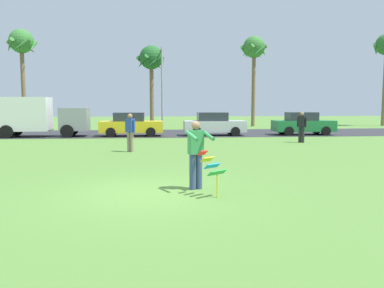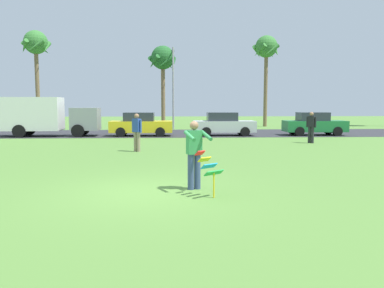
% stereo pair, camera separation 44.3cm
% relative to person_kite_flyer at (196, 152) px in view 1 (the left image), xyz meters
% --- Properties ---
extents(ground_plane, '(120.00, 120.00, 0.00)m').
position_rel_person_kite_flyer_xyz_m(ground_plane, '(-1.17, -0.24, -0.95)').
color(ground_plane, '#568438').
extents(road_strip, '(120.00, 8.00, 0.01)m').
position_rel_person_kite_flyer_xyz_m(road_strip, '(-1.17, 19.10, -0.95)').
color(road_strip, '#2D2D33').
rests_on(road_strip, ground).
extents(person_kite_flyer, '(0.69, 0.76, 1.73)m').
position_rel_person_kite_flyer_xyz_m(person_kite_flyer, '(0.00, 0.00, 0.00)').
color(person_kite_flyer, '#384772').
rests_on(person_kite_flyer, ground).
extents(kite_held, '(0.67, 0.72, 1.05)m').
position_rel_person_kite_flyer_xyz_m(kite_held, '(0.29, -0.77, -0.26)').
color(kite_held, red).
rests_on(kite_held, ground).
extents(parked_truck_grey_van, '(6.77, 2.28, 2.62)m').
position_rel_person_kite_flyer_xyz_m(parked_truck_grey_van, '(-9.25, 16.70, 0.46)').
color(parked_truck_grey_van, gray).
rests_on(parked_truck_grey_van, ground).
extents(parked_car_yellow, '(4.21, 1.85, 1.60)m').
position_rel_person_kite_flyer_xyz_m(parked_car_yellow, '(-2.65, 16.70, -0.18)').
color(parked_car_yellow, yellow).
rests_on(parked_car_yellow, ground).
extents(parked_car_silver, '(4.20, 1.84, 1.60)m').
position_rel_person_kite_flyer_xyz_m(parked_car_silver, '(3.02, 16.70, -0.18)').
color(parked_car_silver, silver).
rests_on(parked_car_silver, ground).
extents(parked_car_green, '(4.23, 1.89, 1.60)m').
position_rel_person_kite_flyer_xyz_m(parked_car_green, '(9.37, 16.70, -0.18)').
color(parked_car_green, '#1E7238').
rests_on(parked_car_green, ground).
extents(palm_tree_left_near, '(2.58, 2.71, 8.74)m').
position_rel_person_kite_flyer_xyz_m(palm_tree_left_near, '(-12.69, 26.26, 6.36)').
color(palm_tree_left_near, brown).
rests_on(palm_tree_left_near, ground).
extents(palm_tree_right_near, '(2.58, 2.71, 7.36)m').
position_rel_person_kite_flyer_xyz_m(palm_tree_right_near, '(-1.31, 25.43, 5.08)').
color(palm_tree_right_near, brown).
rests_on(palm_tree_right_near, ground).
extents(palm_tree_centre_far, '(2.58, 2.71, 8.73)m').
position_rel_person_kite_flyer_xyz_m(palm_tree_centre_far, '(8.58, 27.59, 6.35)').
color(palm_tree_centre_far, brown).
rests_on(palm_tree_centre_far, ground).
extents(streetlight_pole, '(0.24, 1.65, 7.00)m').
position_rel_person_kite_flyer_xyz_m(streetlight_pole, '(-0.40, 23.95, 3.05)').
color(streetlight_pole, '#9E9EA3').
rests_on(streetlight_pole, ground).
extents(person_walker_near, '(0.47, 0.39, 1.73)m').
position_rel_person_kite_flyer_xyz_m(person_walker_near, '(-2.15, 7.97, -0.02)').
color(person_walker_near, gray).
rests_on(person_walker_near, ground).
extents(person_walker_far, '(0.44, 0.42, 1.73)m').
position_rel_person_kite_flyer_xyz_m(person_walker_far, '(7.19, 11.36, -0.02)').
color(person_walker_far, '#26262B').
rests_on(person_walker_far, ground).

